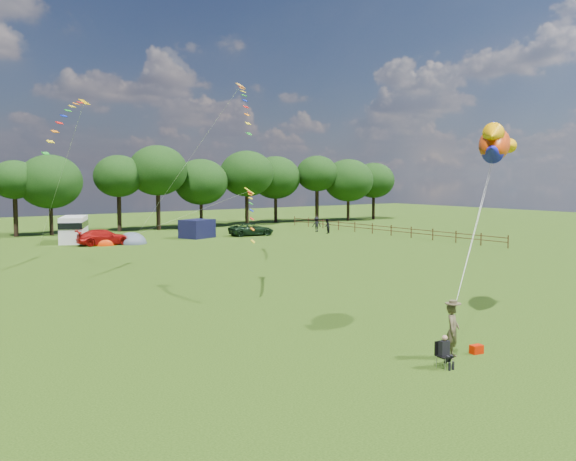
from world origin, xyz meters
TOP-DOWN VIEW (x-y plane):
  - ground_plane at (0.00, 0.00)m, footprint 180.00×180.00m
  - tree_line at (5.30, 54.99)m, footprint 102.98×10.98m
  - fence at (32.00, 34.50)m, footprint 0.12×33.12m
  - car_c at (2.96, 42.33)m, footprint 5.25×2.75m
  - car_d at (19.52, 42.13)m, footprint 5.36×3.02m
  - campervan_c at (1.37, 46.50)m, footprint 4.25×5.72m
  - tent_orange at (2.91, 42.96)m, footprint 3.29×3.60m
  - tent_greyblue at (5.58, 42.02)m, footprint 2.96×3.24m
  - awning_navy at (13.42, 43.30)m, footprint 3.84×3.49m
  - kite_flyer at (0.11, -2.26)m, footprint 0.87×0.77m
  - camp_chair at (-1.13, -2.91)m, footprint 0.53×0.53m
  - kite_bag at (1.28, -2.45)m, footprint 0.51×0.38m
  - fish_kite at (6.19, 0.66)m, footprint 4.10×3.25m
  - streamer_kite_b at (-5.93, 23.08)m, footprint 4.30×4.66m
  - streamer_kite_c at (1.27, 13.43)m, footprint 3.21×5.06m
  - walker_a at (27.91, 39.19)m, footprint 0.96×0.85m
  - walker_b at (28.21, 41.52)m, footprint 1.21×0.68m
  - streamer_kite_d at (7.38, 23.96)m, footprint 2.75×5.08m

SIDE VIEW (x-z plane):
  - ground_plane at x=0.00m, z-range 0.00..0.00m
  - tent_orange at x=2.91m, z-range -1.27..1.31m
  - tent_greyblue at x=5.58m, z-range -1.08..1.12m
  - kite_bag at x=1.28m, z-range 0.00..0.33m
  - car_d at x=19.52m, z-range 0.00..1.39m
  - camp_chair at x=-1.13m, z-range 0.11..1.28m
  - fence at x=32.00m, z-range 0.10..1.30m
  - car_c at x=2.96m, z-range 0.00..1.51m
  - walker_a at x=27.91m, z-range 0.00..1.69m
  - walker_b at x=28.21m, z-range 0.00..1.77m
  - awning_navy at x=13.42m, z-range 0.00..1.97m
  - kite_flyer at x=0.11m, z-range 0.00..2.01m
  - campervan_c at x=1.37m, z-range 0.10..2.68m
  - streamer_kite_c at x=1.27m, z-range 3.61..6.44m
  - tree_line at x=5.30m, z-range 1.21..11.48m
  - fish_kite at x=6.19m, z-range 7.02..9.27m
  - streamer_kite_b at x=-5.93m, z-range 8.51..12.31m
  - streamer_kite_d at x=7.38m, z-range 10.21..14.53m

